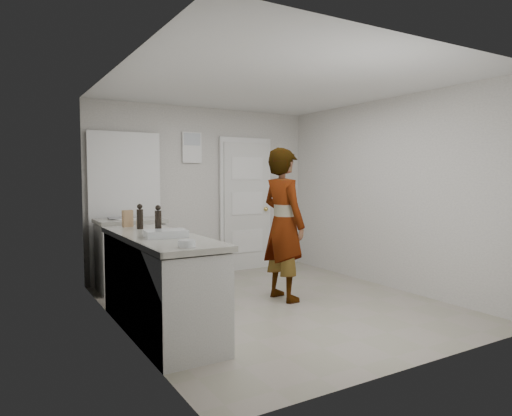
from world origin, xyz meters
TOP-DOWN VIEW (x-y plane):
  - ground at (0.00, 0.00)m, footprint 4.00×4.00m
  - room_shell at (-0.17, 1.95)m, footprint 4.00×4.00m
  - main_counter at (-1.45, -0.20)m, footprint 0.64×1.96m
  - side_counter at (-1.25, 1.55)m, footprint 0.84×0.61m
  - person at (0.20, 0.15)m, footprint 0.49×0.70m
  - cake_mix_box at (-1.52, 0.63)m, footprint 0.12×0.07m
  - spice_jar at (-1.43, 0.51)m, footprint 0.05×0.05m
  - oil_cruet_a at (-1.46, 0.37)m, footprint 0.07×0.07m
  - oil_cruet_b at (-1.44, -0.16)m, footprint 0.06×0.06m
  - baking_dish at (-1.44, -0.38)m, footprint 0.40×0.31m
  - egg_bowl at (-1.50, -1.01)m, footprint 0.14×0.14m
  - papers at (-1.34, 1.59)m, footprint 0.29×0.34m

SIDE VIEW (x-z plane):
  - ground at x=0.00m, z-range 0.00..0.00m
  - main_counter at x=-1.45m, z-range -0.04..0.89m
  - side_counter at x=-1.25m, z-range -0.03..0.89m
  - person at x=0.20m, z-range 0.00..1.81m
  - papers at x=-1.34m, z-range 0.93..0.93m
  - egg_bowl at x=-1.50m, z-range 0.93..0.98m
  - baking_dish at x=-1.44m, z-range 0.92..0.99m
  - spice_jar at x=-1.43m, z-range 0.93..1.00m
  - cake_mix_box at x=-1.52m, z-range 0.93..1.11m
  - room_shell at x=-0.17m, z-range -0.98..3.02m
  - oil_cruet_a at x=-1.46m, z-range 0.92..1.18m
  - oil_cruet_b at x=-1.44m, z-range 0.92..1.20m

